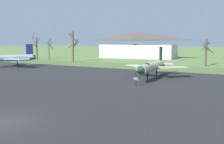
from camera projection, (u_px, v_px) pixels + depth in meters
The scene contains 11 objects.
ground_plane at pixel (4, 123), 17.86m from camera, with size 600.00×600.00×0.00m, color #607F42.
asphalt_apron at pixel (106, 91), 29.31m from camera, with size 104.04×44.33×0.05m, color #28282B.
grass_verge_strip at pixel (178, 69), 53.57m from camera, with size 164.04×12.00×0.06m, color #516E38.
jet_fighter_front_right at pixel (4, 58), 56.10m from camera, with size 11.54×13.63×4.96m.
jet_fighter_rear_center at pixel (152, 66), 38.60m from camera, with size 9.76×13.72×4.67m.
info_placard_rear_center at pixel (136, 81), 32.45m from camera, with size 0.63×0.35×1.07m.
bare_tree_far_left at pixel (36, 46), 81.56m from camera, with size 2.76×2.63×8.43m.
bare_tree_left_of_center at pixel (49, 49), 81.12m from camera, with size 2.44×2.43×6.69m.
bare_tree_center at pixel (73, 45), 71.72m from camera, with size 3.87×3.89×8.64m.
bare_tree_right_of_center at pixel (206, 52), 58.66m from camera, with size 3.17×3.06×6.14m.
visitor_building at pixel (139, 45), 90.25m from camera, with size 26.84×14.18×8.95m.
Camera 1 is at (15.01, -11.39, 5.46)m, focal length 42.34 mm.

